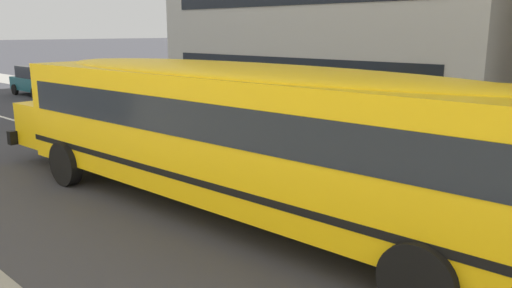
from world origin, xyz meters
TOP-DOWN VIEW (x-y plane):
  - ground_plane at (0.00, 0.00)m, footprint 400.00×400.00m
  - sidewalk_far at (0.00, 7.02)m, footprint 120.00×3.00m
  - lane_centreline at (0.00, 0.00)m, footprint 110.00×0.16m
  - school_bus at (-1.60, -1.28)m, footprint 13.41×3.23m
  - parked_car_dark_blue_past_driveway at (-11.71, 4.10)m, footprint 3.92×1.92m
  - parked_car_teal_by_hydrant at (-22.87, 4.31)m, footprint 3.90×1.89m

SIDE VIEW (x-z plane):
  - ground_plane at x=0.00m, z-range 0.00..0.00m
  - lane_centreline at x=0.00m, z-range 0.00..0.01m
  - sidewalk_far at x=0.00m, z-range 0.00..0.01m
  - parked_car_dark_blue_past_driveway at x=-11.71m, z-range 0.02..1.66m
  - parked_car_teal_by_hydrant at x=-22.87m, z-range 0.02..1.66m
  - school_bus at x=-1.60m, z-range 0.28..3.26m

